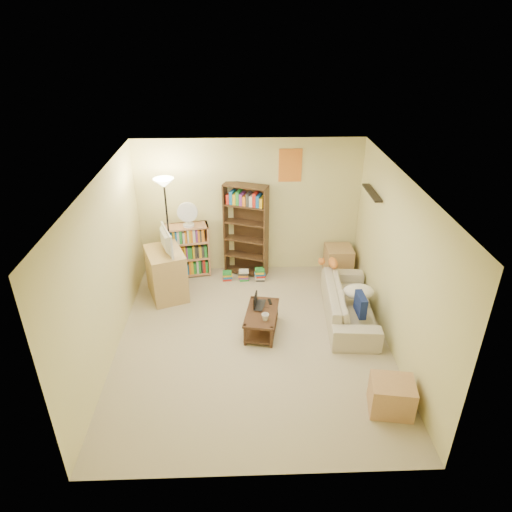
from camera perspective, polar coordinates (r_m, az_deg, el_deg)
The scene contains 19 objects.
room at distance 6.08m, azimuth -0.39°, elevation 1.50°, with size 4.50×4.54×2.52m.
sofa at distance 7.44m, azimuth 11.57°, elevation -5.79°, with size 0.86×1.89×0.54m, color #BAB09A.
navy_pillow at distance 6.99m, azimuth 12.93°, elevation -5.93°, with size 0.35×0.11×0.32m, color navy.
cream_blanket at distance 7.39m, azimuth 12.68°, elevation -4.36°, with size 0.50×0.35×0.21m, color white.
tabby_cat at distance 7.83m, azimuth 9.36°, elevation -0.82°, with size 0.43×0.18×0.15m.
coffee_table at distance 7.00m, azimuth 0.70°, elevation -7.91°, with size 0.60×0.89×0.37m.
laptop at distance 7.03m, azimuth 0.89°, elevation -6.24°, with size 0.28×0.37×0.03m, color black.
laptop_screen at distance 6.99m, azimuth -0.08°, elevation -5.51°, with size 0.01×0.27×0.18m, color white.
mug at distance 6.72m, azimuth 1.17°, elevation -7.64°, with size 0.15×0.15×0.10m, color silver.
tv_remote at distance 7.13m, azimuth 1.73°, elevation -5.73°, with size 0.05×0.15×0.02m, color black.
tv_stand at distance 7.92m, azimuth -11.15°, elevation -2.16°, with size 0.57×0.79×0.85m, color tan.
television at distance 7.63m, azimuth -11.57°, elevation 1.90°, with size 0.33×0.68×0.40m, color black.
tall_bookshelf at distance 8.22m, azimuth -1.27°, elevation 3.46°, with size 0.83×0.52×1.74m.
short_bookshelf at distance 8.44m, azimuth -8.54°, elevation 0.67°, with size 0.83×0.45×1.01m.
desk_fan at distance 8.09m, azimuth -8.54°, elevation 5.17°, with size 0.36×0.20×0.46m.
floor_lamp at distance 7.72m, azimuth -11.23°, elevation 6.62°, with size 0.34×0.34×2.00m.
side_table at distance 8.61m, azimuth 10.25°, elevation -0.62°, with size 0.48×0.48×0.55m, color tan.
end_cabinet at distance 6.04m, azimuth 16.58°, elevation -16.44°, with size 0.52×0.43×0.43m, color tan.
book_stacks at distance 8.37m, azimuth -1.31°, elevation -2.40°, with size 0.79×0.19×0.23m.
Camera 1 is at (-0.15, -5.43, 4.33)m, focal length 32.00 mm.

